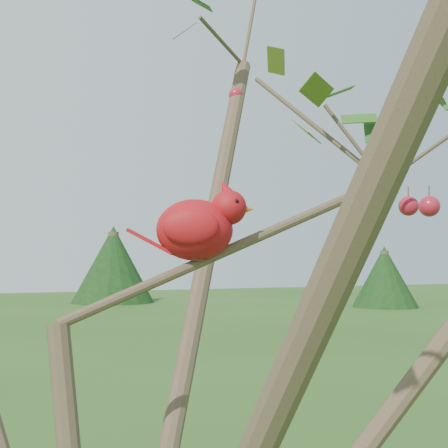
# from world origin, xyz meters

# --- Properties ---
(crabapple_tree) EXTENTS (2.35, 2.05, 2.95)m
(crabapple_tree) POSITION_xyz_m (0.03, -0.02, 2.12)
(crabapple_tree) COLOR #3E2F21
(crabapple_tree) RESTS_ON ground
(cardinal) EXTENTS (0.21, 0.14, 0.15)m
(cardinal) POSITION_xyz_m (0.18, 0.08, 2.11)
(cardinal) COLOR red
(cardinal) RESTS_ON ground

